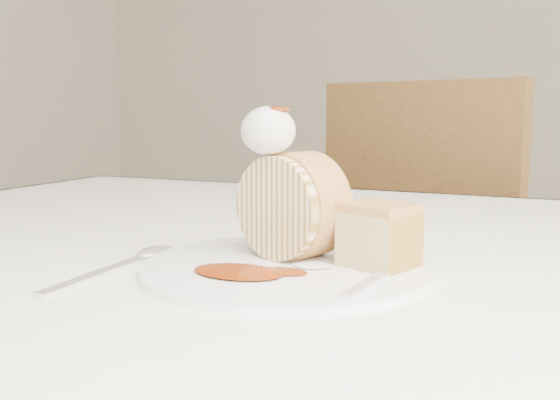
% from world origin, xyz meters
% --- Properties ---
extents(table, '(1.40, 0.90, 0.75)m').
position_xyz_m(table, '(0.00, 0.20, 0.66)').
color(table, white).
rests_on(table, ground).
extents(chair_far, '(0.56, 0.56, 0.95)m').
position_xyz_m(chair_far, '(-0.04, 1.00, 0.54)').
color(chair_far, brown).
rests_on(chair_far, ground).
extents(plate, '(0.32, 0.32, 0.01)m').
position_xyz_m(plate, '(-0.02, 0.07, 0.75)').
color(plate, white).
rests_on(plate, table).
extents(roulade_slice, '(0.10, 0.08, 0.09)m').
position_xyz_m(roulade_slice, '(-0.02, 0.10, 0.80)').
color(roulade_slice, beige).
rests_on(roulade_slice, plate).
extents(cake_chunk, '(0.07, 0.07, 0.05)m').
position_xyz_m(cake_chunk, '(0.06, 0.10, 0.78)').
color(cake_chunk, '#D58D50').
rests_on(cake_chunk, plate).
extents(whipped_cream, '(0.05, 0.05, 0.04)m').
position_xyz_m(whipped_cream, '(-0.04, 0.09, 0.87)').
color(whipped_cream, white).
rests_on(whipped_cream, roulade_slice).
extents(caramel_drizzle, '(0.02, 0.02, 0.01)m').
position_xyz_m(caramel_drizzle, '(-0.03, 0.09, 0.89)').
color(caramel_drizzle, '#6C2004').
rests_on(caramel_drizzle, whipped_cream).
extents(caramel_pool, '(0.09, 0.08, 0.00)m').
position_xyz_m(caramel_pool, '(-0.04, 0.03, 0.76)').
color(caramel_pool, '#6C2004').
rests_on(caramel_pool, plate).
extents(fork, '(0.04, 0.15, 0.00)m').
position_xyz_m(fork, '(0.07, 0.05, 0.76)').
color(fork, silver).
rests_on(fork, plate).
extents(spoon, '(0.03, 0.16, 0.00)m').
position_xyz_m(spoon, '(-0.15, -0.01, 0.75)').
color(spoon, silver).
rests_on(spoon, table).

